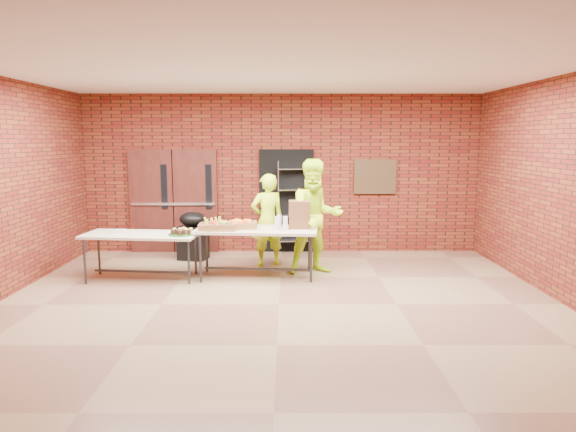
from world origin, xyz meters
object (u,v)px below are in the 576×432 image
Objects in this scene: volunteer_woman at (267,220)px; wire_rack at (295,208)px; table_left at (141,237)px; coffee_dispenser at (299,214)px; covered_grill at (193,236)px; volunteer_man at (316,217)px; table_right at (257,233)px.

wire_rack is at bearing -136.51° from volunteer_woman.
table_left is 4.22× the size of coffee_dispenser.
covered_grill is 0.47× the size of volunteer_man.
table_right is 1.23× the size of volunteer_woman.
wire_rack reaches higher than coffee_dispenser.
table_right is at bearing -32.31° from covered_grill.
table_right is 0.77m from coffee_dispenser.
coffee_dispenser is at bearing 106.96° from volunteer_woman.
volunteer_man is at bearing -11.59° from covered_grill.
volunteer_woman is (2.04, 0.92, 0.14)m from table_left.
table_right is 1.06m from volunteer_man.
covered_grill is at bearing 141.95° from volunteer_man.
volunteer_woman is 0.86× the size of volunteer_man.
coffee_dispenser is 0.23× the size of volunteer_man.
volunteer_woman reaches higher than table_right.
coffee_dispenser is (0.71, 0.07, 0.30)m from table_right.
table_right reaches higher than table_left.
table_left is at bearing 173.90° from volunteer_man.
covered_grill is 2.58m from volunteer_man.
table_left is 2.63m from coffee_dispenser.
table_right is at bearing -117.07° from wire_rack.
wire_rack is 3.24m from table_left.
table_left is at bearing -171.10° from table_right.
wire_rack is 4.08× the size of coffee_dispenser.
wire_rack is 2.10m from covered_grill.
wire_rack is at bearing 28.21° from covered_grill.
volunteer_man is at bearing 127.51° from volunteer_woman.
volunteer_man reaches higher than covered_grill.
wire_rack is 0.97× the size of table_left.
table_left is 1.14× the size of volunteer_woman.
table_right is (1.89, 0.12, 0.06)m from table_left.
wire_rack reaches higher than volunteer_woman.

